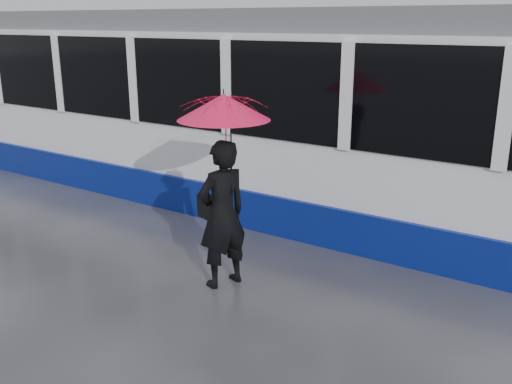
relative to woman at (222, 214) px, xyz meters
The scene contains 5 objects.
ground 1.09m from the woman, 111.52° to the left, with size 90.00×90.00×0.00m, color #2E2E33.
rails 3.18m from the woman, 93.98° to the left, with size 34.00×1.51×0.02m.
woman is the anchor object (origin of this frame).
umbrella 1.10m from the woman, ahead, with size 1.37×1.37×1.24m.
handbag 0.23m from the woman, behind, with size 0.36×0.24×0.47m.
Camera 1 is at (4.23, -5.71, 3.18)m, focal length 40.00 mm.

